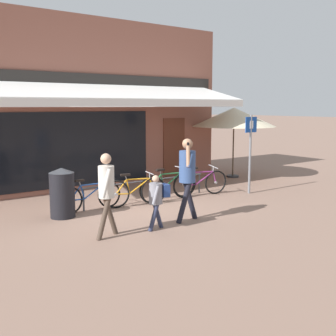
% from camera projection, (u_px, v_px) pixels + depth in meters
% --- Properties ---
extents(ground_plane, '(160.00, 160.00, 0.00)m').
position_uv_depth(ground_plane, '(132.00, 207.00, 10.55)').
color(ground_plane, '#846656').
extents(shop_front, '(8.71, 4.97, 5.13)m').
position_uv_depth(shop_front, '(84.00, 104.00, 13.99)').
color(shop_front, '#8E5647').
rests_on(shop_front, ground_plane).
extents(bike_rack_rail, '(3.76, 0.04, 0.57)m').
position_uv_depth(bike_rack_rail, '(147.00, 183.00, 11.17)').
color(bike_rack_rail, '#47494F').
rests_on(bike_rack_rail, ground_plane).
extents(bicycle_blue, '(1.73, 0.52, 0.80)m').
position_uv_depth(bicycle_blue, '(90.00, 196.00, 10.17)').
color(bicycle_blue, black).
rests_on(bicycle_blue, ground_plane).
extents(bicycle_orange, '(1.69, 0.54, 0.85)m').
position_uv_depth(bicycle_orange, '(135.00, 191.00, 10.60)').
color(bicycle_orange, black).
rests_on(bicycle_orange, ground_plane).
extents(bicycle_green, '(1.81, 0.52, 0.88)m').
position_uv_depth(bicycle_green, '(168.00, 186.00, 11.25)').
color(bicycle_green, black).
rests_on(bicycle_green, ground_plane).
extents(bicycle_purple, '(1.68, 0.60, 0.85)m').
position_uv_depth(bicycle_purple, '(200.00, 183.00, 11.85)').
color(bicycle_purple, black).
rests_on(bicycle_purple, ground_plane).
extents(pedestrian_adult, '(0.67, 0.52, 1.84)m').
position_uv_depth(pedestrian_adult, '(187.00, 170.00, 9.15)').
color(pedestrian_adult, black).
rests_on(pedestrian_adult, ground_plane).
extents(pedestrian_child, '(0.52, 0.38, 1.14)m').
position_uv_depth(pedestrian_child, '(157.00, 196.00, 8.58)').
color(pedestrian_child, '#282D47').
rests_on(pedestrian_child, ground_plane).
extents(pedestrian_second_adult, '(0.56, 0.48, 1.65)m').
position_uv_depth(pedestrian_second_adult, '(106.00, 186.00, 8.02)').
color(pedestrian_second_adult, '#47382D').
rests_on(pedestrian_second_adult, ground_plane).
extents(litter_bin, '(0.57, 0.57, 1.14)m').
position_uv_depth(litter_bin, '(62.00, 193.00, 9.52)').
color(litter_bin, black).
rests_on(litter_bin, ground_plane).
extents(parking_sign, '(0.44, 0.07, 2.27)m').
position_uv_depth(parking_sign, '(250.00, 145.00, 12.02)').
color(parking_sign, slate).
rests_on(parking_sign, ground_plane).
extents(cafe_parasol, '(2.92, 2.92, 2.46)m').
position_uv_depth(cafe_parasol, '(234.00, 117.00, 14.71)').
color(cafe_parasol, '#4C3D2D').
rests_on(cafe_parasol, ground_plane).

